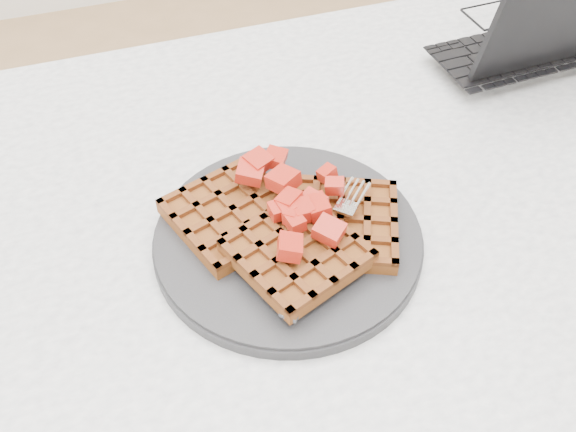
{
  "coord_description": "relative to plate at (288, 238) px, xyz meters",
  "views": [
    {
      "loc": [
        -0.22,
        -0.4,
        1.23
      ],
      "look_at": [
        -0.09,
        -0.01,
        0.79
      ],
      "focal_mm": 40.0,
      "sensor_mm": 36.0,
      "label": 1
    }
  ],
  "objects": [
    {
      "name": "waffles",
      "position": [
        0.0,
        -0.0,
        0.02
      ],
      "size": [
        0.24,
        0.21,
        0.03
      ],
      "color": "brown",
      "rests_on": "plate"
    },
    {
      "name": "table",
      "position": [
        0.09,
        0.01,
        -0.12
      ],
      "size": [
        1.2,
        0.8,
        0.75
      ],
      "color": "silver",
      "rests_on": "ground"
    },
    {
      "name": "laptop",
      "position": [
        0.42,
        0.22,
        0.03
      ],
      "size": [
        0.29,
        0.22,
        0.19
      ],
      "rotation": [
        0.0,
        0.0,
        3.18
      ],
      "color": "black",
      "rests_on": "table"
    },
    {
      "name": "plate",
      "position": [
        0.0,
        0.0,
        0.0
      ],
      "size": [
        0.26,
        0.26,
        0.02
      ],
      "primitive_type": "cylinder",
      "color": "#232326",
      "rests_on": "table"
    },
    {
      "name": "strawberry_pile",
      "position": [
        0.0,
        0.0,
        0.05
      ],
      "size": [
        0.15,
        0.15,
        0.02
      ],
      "primitive_type": null,
      "color": "#8F0E05",
      "rests_on": "waffles"
    },
    {
      "name": "fork",
      "position": [
        0.03,
        -0.03,
        0.02
      ],
      "size": [
        0.14,
        0.15,
        0.02
      ],
      "primitive_type": null,
      "rotation": [
        0.0,
        0.0,
        -0.78
      ],
      "color": "silver",
      "rests_on": "plate"
    }
  ]
}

